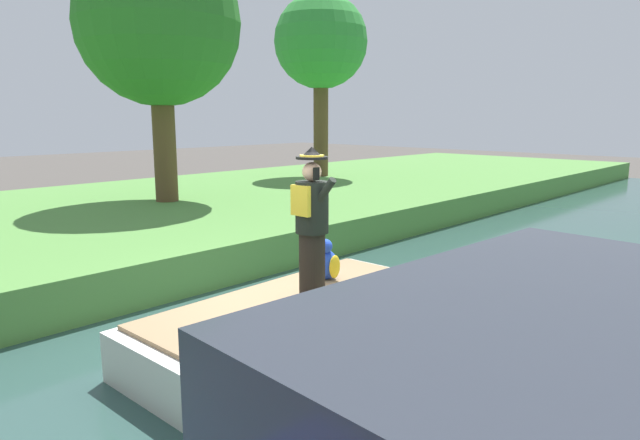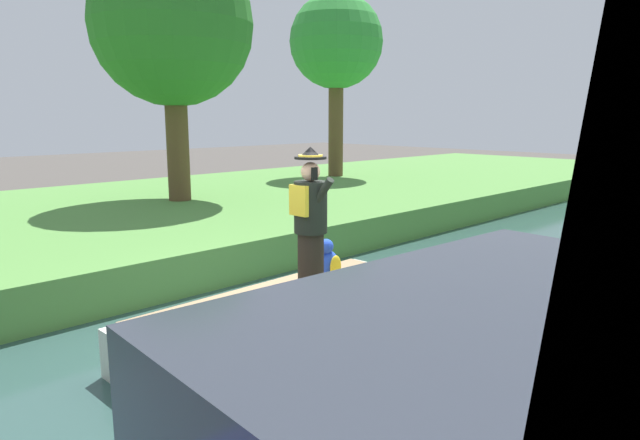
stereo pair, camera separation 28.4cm
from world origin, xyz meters
name	(u,v)px [view 1 (the left image)]	position (x,y,z in m)	size (l,w,h in m)	color
ground_plane	(301,353)	(0.00, 0.00, 0.00)	(80.00, 80.00, 0.00)	#4C4742
canal_water	(301,349)	(0.00, 0.00, 0.05)	(5.22, 48.00, 0.10)	#2D4C47
grass_bank_near	(49,234)	(-7.76, 0.00, 0.40)	(10.29, 48.00, 0.80)	#568E42
boat	(299,323)	(0.00, -0.02, 0.40)	(1.88, 4.23, 0.61)	silver
person_pirate	(312,224)	(0.09, 0.12, 1.64)	(0.61, 0.42, 1.85)	black
parrot_plush	(327,262)	(-0.32, 0.83, 0.95)	(0.36, 0.35, 0.57)	blue
tree_broad	(159,25)	(-7.75, 2.93, 5.06)	(3.94, 3.94, 6.28)	brown
tree_slender	(321,44)	(-9.06, 10.01, 5.37)	(3.23, 3.23, 6.27)	brown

